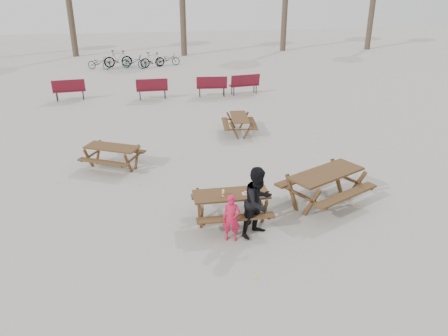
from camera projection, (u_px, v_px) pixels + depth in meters
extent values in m
plane|color=gray|center=(231.00, 222.00, 10.66)|extent=(80.00, 80.00, 0.00)
cube|color=#3A2215|center=(231.00, 194.00, 10.36)|extent=(1.80, 0.70, 0.05)
cube|color=#3A2215|center=(236.00, 218.00, 9.94)|extent=(1.80, 0.25, 0.05)
cube|color=#3A2215|center=(227.00, 194.00, 11.02)|extent=(1.80, 0.25, 0.05)
cylinder|color=#3A2215|center=(202.00, 217.00, 10.12)|extent=(0.08, 0.08, 0.73)
cylinder|color=#3A2215|center=(199.00, 205.00, 10.67)|extent=(0.08, 0.08, 0.73)
cylinder|color=#3A2215|center=(264.00, 212.00, 10.36)|extent=(0.08, 0.08, 0.73)
cylinder|color=#3A2215|center=(258.00, 200.00, 10.90)|extent=(0.08, 0.08, 0.73)
cube|color=white|center=(246.00, 194.00, 10.29)|extent=(0.18, 0.11, 0.03)
ellipsoid|color=tan|center=(246.00, 192.00, 10.28)|extent=(0.14, 0.06, 0.05)
cylinder|color=silver|center=(223.00, 193.00, 10.19)|extent=(0.06, 0.06, 0.15)
cylinder|color=#EB5A0C|center=(223.00, 194.00, 10.20)|extent=(0.07, 0.07, 0.05)
cylinder|color=white|center=(223.00, 190.00, 10.16)|extent=(0.03, 0.03, 0.02)
imported|color=#C3183C|center=(231.00, 218.00, 9.71)|extent=(0.46, 0.37, 1.11)
imported|color=black|center=(258.00, 202.00, 9.81)|extent=(1.03, 0.99, 1.68)
imported|color=black|center=(99.00, 63.00, 27.86)|extent=(1.61, 1.01, 0.80)
imported|color=black|center=(118.00, 59.00, 28.44)|extent=(1.88, 0.83, 1.09)
imported|color=black|center=(134.00, 62.00, 28.12)|extent=(1.75, 1.07, 0.87)
imported|color=black|center=(152.00, 60.00, 28.43)|extent=(1.68, 0.87, 0.97)
imported|color=black|center=(168.00, 59.00, 29.08)|extent=(1.56, 0.60, 0.81)
cylinder|color=#382B21|center=(70.00, 12.00, 31.29)|extent=(0.44, 0.44, 6.30)
cylinder|color=#382B21|center=(183.00, 14.00, 31.70)|extent=(0.44, 0.44, 5.95)
cylinder|color=#382B21|center=(285.00, 7.00, 33.70)|extent=(0.44, 0.44, 6.65)
cylinder|color=#382B21|center=(371.00, 15.00, 34.62)|extent=(0.44, 0.44, 5.25)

